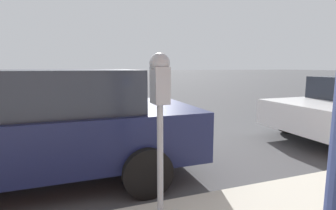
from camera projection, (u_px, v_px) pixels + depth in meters
The scene contains 3 objects.
ground_plane at pixel (100, 155), 4.88m from camera, with size 220.00×220.00×0.00m, color #424244.
parking_meter at pixel (160, 95), 2.42m from camera, with size 0.21×0.19×1.64m.
car_navy at pixel (25, 126), 3.59m from camera, with size 2.13×4.94×1.59m.
Camera 1 is at (-4.84, 0.42, 1.63)m, focal length 28.00 mm.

